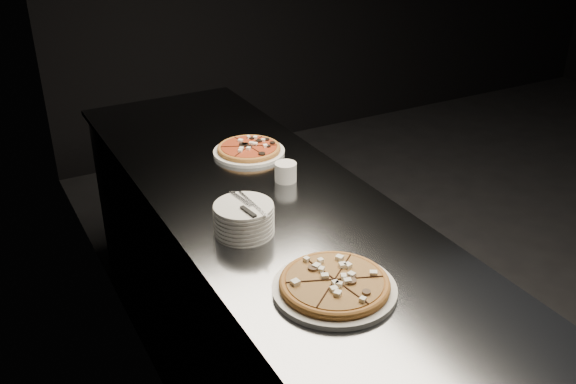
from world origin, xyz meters
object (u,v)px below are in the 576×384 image
ramekin (286,171)px  plate_stack (244,219)px  counter (272,308)px  pizza_mushroom (334,285)px  cutlery (248,206)px  pizza_tomato (249,149)px

ramekin → plate_stack: bearing=-137.9°
counter → pizza_mushroom: (-0.09, -0.55, 0.48)m
cutlery → ramekin: 0.40m
pizza_mushroom → plate_stack: bearing=101.6°
pizza_tomato → plate_stack: (-0.28, -0.55, 0.03)m
pizza_tomato → counter: bearing=-105.3°
plate_stack → cutlery: cutlery is taller
plate_stack → cutlery: 0.05m
counter → ramekin: bearing=42.3°
pizza_mushroom → pizza_tomato: size_ratio=1.18×
pizza_mushroom → plate_stack: plate_stack is taller
pizza_mushroom → ramekin: 0.69m
plate_stack → ramekin: size_ratio=2.34×
pizza_mushroom → cutlery: (-0.07, 0.39, 0.08)m
cutlery → counter: bearing=38.6°
counter → pizza_tomato: 0.63m
pizza_tomato → plate_stack: size_ratio=1.78×
plate_stack → pizza_mushroom: bearing=-78.4°
counter → plate_stack: (-0.17, -0.15, 0.51)m
pizza_mushroom → pizza_tomato: (0.19, 0.95, -0.00)m
pizza_tomato → plate_stack: plate_stack is taller
pizza_mushroom → pizza_tomato: pizza_mushroom is taller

